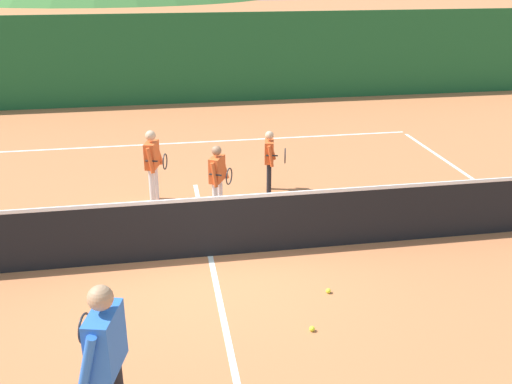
{
  "coord_description": "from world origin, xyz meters",
  "views": [
    {
      "loc": [
        -0.64,
        -7.78,
        4.18
      ],
      "look_at": [
        0.79,
        0.49,
        0.8
      ],
      "focal_mm": 40.42,
      "sensor_mm": 36.0,
      "label": 1
    }
  ],
  "objects_px": {
    "instructor": "(106,351)",
    "tennis_ball_7": "(312,329)",
    "tennis_net": "(209,226)",
    "student_0": "(153,160)",
    "student_2": "(270,156)",
    "tennis_ball_8": "(328,291)",
    "student_1": "(218,174)"
  },
  "relations": [
    {
      "from": "tennis_net",
      "to": "instructor",
      "type": "relative_size",
      "value": 6.63
    },
    {
      "from": "instructor",
      "to": "student_1",
      "type": "height_order",
      "value": "instructor"
    },
    {
      "from": "instructor",
      "to": "tennis_net",
      "type": "bearing_deg",
      "value": 70.23
    },
    {
      "from": "tennis_net",
      "to": "student_0",
      "type": "relative_size",
      "value": 7.96
    },
    {
      "from": "tennis_net",
      "to": "student_2",
      "type": "xyz_separation_m",
      "value": [
        1.41,
        2.46,
        0.23
      ]
    },
    {
      "from": "tennis_net",
      "to": "student_1",
      "type": "bearing_deg",
      "value": 78.79
    },
    {
      "from": "student_0",
      "to": "tennis_ball_7",
      "type": "distance_m",
      "value": 4.86
    },
    {
      "from": "tennis_net",
      "to": "instructor",
      "type": "xyz_separation_m",
      "value": [
        -1.23,
        -3.43,
        0.49
      ]
    },
    {
      "from": "tennis_ball_7",
      "to": "student_0",
      "type": "bearing_deg",
      "value": 112.37
    },
    {
      "from": "instructor",
      "to": "tennis_ball_7",
      "type": "xyz_separation_m",
      "value": [
        2.26,
        1.31,
        -0.95
      ]
    },
    {
      "from": "student_2",
      "to": "tennis_ball_8",
      "type": "relative_size",
      "value": 17.81
    },
    {
      "from": "student_1",
      "to": "tennis_net",
      "type": "bearing_deg",
      "value": -101.21
    },
    {
      "from": "instructor",
      "to": "student_2",
      "type": "bearing_deg",
      "value": 65.84
    },
    {
      "from": "tennis_net",
      "to": "student_0",
      "type": "bearing_deg",
      "value": 109.01
    },
    {
      "from": "instructor",
      "to": "student_1",
      "type": "bearing_deg",
      "value": 72.79
    },
    {
      "from": "student_0",
      "to": "tennis_ball_8",
      "type": "xyz_separation_m",
      "value": [
        2.27,
        -3.64,
        -0.79
      ]
    },
    {
      "from": "student_0",
      "to": "tennis_ball_8",
      "type": "bearing_deg",
      "value": -58.04
    },
    {
      "from": "instructor",
      "to": "tennis_ball_7",
      "type": "bearing_deg",
      "value": 29.96
    },
    {
      "from": "instructor",
      "to": "student_2",
      "type": "height_order",
      "value": "instructor"
    },
    {
      "from": "instructor",
      "to": "student_2",
      "type": "relative_size",
      "value": 1.36
    },
    {
      "from": "student_2",
      "to": "student_1",
      "type": "bearing_deg",
      "value": -139.99
    },
    {
      "from": "student_0",
      "to": "tennis_net",
      "type": "bearing_deg",
      "value": -70.99
    },
    {
      "from": "tennis_net",
      "to": "student_2",
      "type": "bearing_deg",
      "value": 60.18
    },
    {
      "from": "tennis_ball_8",
      "to": "instructor",
      "type": "bearing_deg",
      "value": -142.1
    },
    {
      "from": "student_0",
      "to": "student_2",
      "type": "bearing_deg",
      "value": 3.76
    },
    {
      "from": "student_0",
      "to": "tennis_ball_8",
      "type": "distance_m",
      "value": 4.36
    },
    {
      "from": "student_2",
      "to": "tennis_ball_7",
      "type": "relative_size",
      "value": 17.81
    },
    {
      "from": "student_2",
      "to": "tennis_net",
      "type": "bearing_deg",
      "value": -119.82
    },
    {
      "from": "tennis_ball_7",
      "to": "tennis_net",
      "type": "bearing_deg",
      "value": 115.84
    },
    {
      "from": "tennis_ball_7",
      "to": "tennis_ball_8",
      "type": "distance_m",
      "value": 0.92
    },
    {
      "from": "instructor",
      "to": "student_0",
      "type": "bearing_deg",
      "value": 85.64
    },
    {
      "from": "student_2",
      "to": "instructor",
      "type": "bearing_deg",
      "value": -114.16
    }
  ]
}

